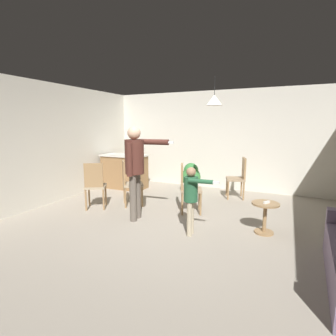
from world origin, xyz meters
TOP-DOWN VIEW (x-y plane):
  - ground at (0.00, 0.00)m, footprint 7.68×7.68m
  - wall_back at (0.00, 3.20)m, footprint 6.40×0.10m
  - wall_left at (-3.20, 0.00)m, footprint 0.10×6.40m
  - kitchen_counter at (-2.45, 2.08)m, footprint 1.26×0.66m
  - side_table_by_couch at (1.43, 0.38)m, footprint 0.44×0.44m
  - person_adult at (-0.83, 0.05)m, footprint 0.84×0.57m
  - person_child at (0.35, -0.18)m, footprint 0.59×0.32m
  - dining_chair_by_counter at (-1.95, 0.23)m, footprint 0.58×0.58m
  - dining_chair_near_wall at (0.66, 2.34)m, footprint 0.53×0.53m
  - dining_chair_centre_back at (-0.10, 0.84)m, footprint 0.55×0.55m
  - dining_chair_spare at (-1.42, 0.74)m, footprint 0.59×0.59m
  - potted_plant_corner at (-0.58, 2.40)m, footprint 0.51×0.51m
  - spare_remote_on_table at (1.44, 0.35)m, footprint 0.10×0.13m
  - ceiling_light_pendant at (0.33, 1.12)m, footprint 0.32×0.32m

SIDE VIEW (x-z plane):
  - ground at x=0.00m, z-range 0.00..0.00m
  - side_table_by_couch at x=1.43m, z-range 0.07..0.59m
  - potted_plant_corner at x=-0.58m, z-range 0.04..0.82m
  - kitchen_counter at x=-2.45m, z-range 0.00..0.95m
  - spare_remote_on_table at x=1.44m, z-range 0.52..0.56m
  - dining_chair_by_counter at x=-1.95m, z-range 0.05..1.05m
  - dining_chair_near_wall at x=0.66m, z-range 0.05..1.05m
  - dining_chair_centre_back at x=-0.10m, z-range 0.05..1.05m
  - dining_chair_spare at x=-1.42m, z-range 0.05..1.05m
  - person_child at x=0.35m, z-range 0.14..1.25m
  - person_adult at x=-0.83m, z-range 0.21..1.96m
  - wall_back at x=0.00m, z-range 0.00..2.70m
  - wall_left at x=-3.20m, z-range 0.00..2.70m
  - ceiling_light_pendant at x=0.33m, z-range 1.98..2.53m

